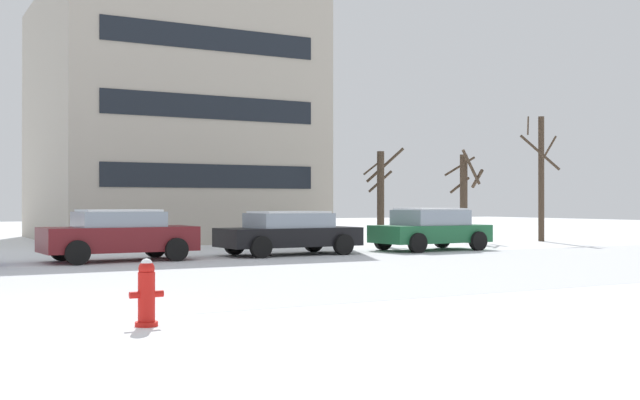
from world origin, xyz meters
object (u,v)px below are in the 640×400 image
fire_hydrant (147,292)px  parked_car_maroon (119,234)px  parked_car_green (430,229)px  parked_car_black (289,232)px

fire_hydrant → parked_car_maroon: size_ratio=0.21×
fire_hydrant → parked_car_green: bearing=41.5°
parked_car_green → fire_hydrant: bearing=-138.5°
parked_car_black → parked_car_green: bearing=-1.6°
parked_car_maroon → parked_car_green: (10.48, -0.06, -0.01)m
fire_hydrant → parked_car_green: size_ratio=0.22×
fire_hydrant → parked_car_maroon: (2.53, 11.58, 0.29)m
parked_car_black → fire_hydrant: bearing=-123.6°
fire_hydrant → parked_car_black: parked_car_black is taller
fire_hydrant → parked_car_maroon: parked_car_maroon is taller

